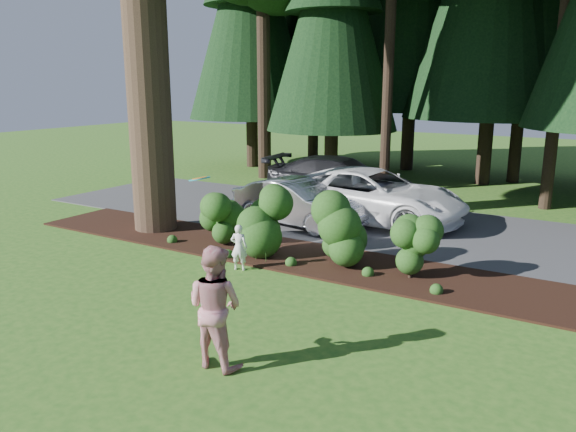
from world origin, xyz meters
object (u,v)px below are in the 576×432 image
(frisbee, at_px, (200,179))
(child, at_px, (239,247))
(adult, at_px, (215,306))
(car_white_suv, at_px, (371,195))
(car_silver_wagon, at_px, (297,203))
(car_dark_suv, at_px, (341,180))

(frisbee, bearing_deg, child, -11.56)
(adult, bearing_deg, car_white_suv, -80.74)
(child, xyz_separation_m, adult, (2.38, -3.88, 0.42))
(car_silver_wagon, height_order, child, car_silver_wagon)
(car_dark_suv, bearing_deg, frisbee, 173.78)
(car_white_suv, bearing_deg, car_dark_suv, 45.57)
(car_silver_wagon, xyz_separation_m, adult, (3.29, -8.16, 0.24))
(car_white_suv, bearing_deg, car_silver_wagon, 135.33)
(child, bearing_deg, frisbee, -29.65)
(car_white_suv, height_order, frisbee, frisbee)
(car_white_suv, height_order, child, car_white_suv)
(adult, xyz_separation_m, frisbee, (-3.73, 4.16, 1.05))
(car_silver_wagon, relative_size, car_dark_suv, 0.76)
(car_white_suv, height_order, car_dark_suv, car_white_suv)
(adult, relative_size, frisbee, 3.64)
(frisbee, bearing_deg, adult, -48.11)
(car_silver_wagon, distance_m, car_white_suv, 2.38)
(car_white_suv, xyz_separation_m, adult, (1.57, -9.79, 0.11))
(adult, bearing_deg, car_dark_suv, -72.77)
(car_silver_wagon, distance_m, frisbee, 4.22)
(child, bearing_deg, car_white_suv, -115.86)
(adult, height_order, frisbee, frisbee)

